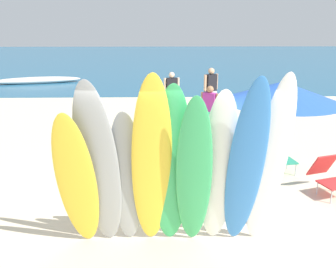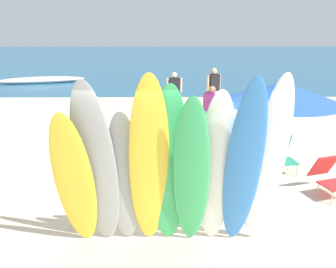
{
  "view_description": "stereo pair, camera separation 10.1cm",
  "coord_description": "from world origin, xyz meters",
  "px_view_note": "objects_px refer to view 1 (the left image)",
  "views": [
    {
      "loc": [
        -0.17,
        -5.14,
        3.23
      ],
      "look_at": [
        0.0,
        1.5,
        1.17
      ],
      "focal_mm": 37.66,
      "sensor_mm": 36.0,
      "label": 1
    },
    {
      "loc": [
        -0.07,
        -5.14,
        3.23
      ],
      "look_at": [
        0.0,
        1.5,
        1.17
      ],
      "focal_mm": 37.66,
      "sensor_mm": 36.0,
      "label": 2
    }
  ],
  "objects_px": {
    "beach_chair_blue": "(328,174)",
    "distant_boat": "(37,80)",
    "surfboard_white_6": "(218,174)",
    "surfboard_white_8": "(269,168)",
    "surfboard_grey_1": "(99,171)",
    "surfboard_blue_7": "(245,171)",
    "beachgoer_strolling": "(211,88)",
    "beachgoer_midbeach": "(172,90)",
    "surfboard_yellow_0": "(77,185)",
    "surfboard_grey_2": "(127,182)",
    "surfboard_yellow_3": "(152,169)",
    "surfboard_green_4": "(171,172)",
    "surfboard_green_5": "(194,178)",
    "beach_chair_red": "(281,153)",
    "surfboard_rack": "(170,197)",
    "beachgoer_near_rack": "(171,124)",
    "beachgoer_by_water": "(210,108)",
    "beach_umbrella": "(282,92)"
  },
  "relations": [
    {
      "from": "beachgoer_strolling",
      "to": "surfboard_yellow_3",
      "type": "bearing_deg",
      "value": -136.21
    },
    {
      "from": "surfboard_rack",
      "to": "beach_umbrella",
      "type": "relative_size",
      "value": 1.36
    },
    {
      "from": "surfboard_grey_1",
      "to": "surfboard_white_6",
      "type": "bearing_deg",
      "value": 3.98
    },
    {
      "from": "surfboard_white_6",
      "to": "beach_umbrella",
      "type": "height_order",
      "value": "surfboard_white_6"
    },
    {
      "from": "surfboard_grey_2",
      "to": "surfboard_yellow_0",
      "type": "bearing_deg",
      "value": -170.82
    },
    {
      "from": "surfboard_green_4",
      "to": "surfboard_green_5",
      "type": "relative_size",
      "value": 1.03
    },
    {
      "from": "beachgoer_strolling",
      "to": "beach_chair_blue",
      "type": "bearing_deg",
      "value": -111.28
    },
    {
      "from": "beach_chair_red",
      "to": "surfboard_yellow_0",
      "type": "bearing_deg",
      "value": -150.66
    },
    {
      "from": "surfboard_yellow_0",
      "to": "surfboard_grey_2",
      "type": "xyz_separation_m",
      "value": [
        0.66,
        0.13,
        -0.02
      ]
    },
    {
      "from": "surfboard_yellow_3",
      "to": "surfboard_grey_2",
      "type": "bearing_deg",
      "value": 152.37
    },
    {
      "from": "beach_chair_blue",
      "to": "distant_boat",
      "type": "distance_m",
      "value": 17.52
    },
    {
      "from": "surfboard_green_5",
      "to": "beach_chair_red",
      "type": "bearing_deg",
      "value": 58.25
    },
    {
      "from": "surfboard_grey_2",
      "to": "beach_chair_red",
      "type": "height_order",
      "value": "surfboard_grey_2"
    },
    {
      "from": "surfboard_grey_1",
      "to": "beachgoer_near_rack",
      "type": "bearing_deg",
      "value": 78.85
    },
    {
      "from": "surfboard_grey_1",
      "to": "distant_boat",
      "type": "height_order",
      "value": "surfboard_grey_1"
    },
    {
      "from": "beach_chair_red",
      "to": "beach_chair_blue",
      "type": "height_order",
      "value": "beach_chair_red"
    },
    {
      "from": "surfboard_green_5",
      "to": "beach_chair_blue",
      "type": "relative_size",
      "value": 3.1
    },
    {
      "from": "distant_boat",
      "to": "surfboard_yellow_3",
      "type": "bearing_deg",
      "value": -66.66
    },
    {
      "from": "surfboard_green_5",
      "to": "surfboard_white_6",
      "type": "distance_m",
      "value": 0.35
    },
    {
      "from": "beachgoer_near_rack",
      "to": "surfboard_rack",
      "type": "bearing_deg",
      "value": 76.61
    },
    {
      "from": "surfboard_rack",
      "to": "beachgoer_midbeach",
      "type": "xyz_separation_m",
      "value": [
        0.3,
        7.9,
        0.35
      ]
    },
    {
      "from": "surfboard_yellow_3",
      "to": "surfboard_white_8",
      "type": "relative_size",
      "value": 1.01
    },
    {
      "from": "surfboard_green_5",
      "to": "beachgoer_near_rack",
      "type": "xyz_separation_m",
      "value": [
        -0.17,
        4.1,
        -0.39
      ]
    },
    {
      "from": "surfboard_grey_1",
      "to": "surfboard_blue_7",
      "type": "relative_size",
      "value": 0.95
    },
    {
      "from": "surfboard_white_8",
      "to": "distant_boat",
      "type": "relative_size",
      "value": 0.57
    },
    {
      "from": "beachgoer_strolling",
      "to": "surfboard_white_6",
      "type": "bearing_deg",
      "value": -130.4
    },
    {
      "from": "surfboard_grey_2",
      "to": "beach_umbrella",
      "type": "xyz_separation_m",
      "value": [
        2.72,
        1.82,
        0.93
      ]
    },
    {
      "from": "surfboard_blue_7",
      "to": "distant_boat",
      "type": "relative_size",
      "value": 0.58
    },
    {
      "from": "surfboard_blue_7",
      "to": "surfboard_white_6",
      "type": "bearing_deg",
      "value": 161.54
    },
    {
      "from": "surfboard_yellow_0",
      "to": "beachgoer_midbeach",
      "type": "height_order",
      "value": "surfboard_yellow_0"
    },
    {
      "from": "surfboard_grey_2",
      "to": "surfboard_white_8",
      "type": "distance_m",
      "value": 1.98
    },
    {
      "from": "surfboard_white_8",
      "to": "beachgoer_midbeach",
      "type": "distance_m",
      "value": 8.69
    },
    {
      "from": "surfboard_blue_7",
      "to": "beach_umbrella",
      "type": "bearing_deg",
      "value": 64.43
    },
    {
      "from": "surfboard_grey_1",
      "to": "beach_chair_red",
      "type": "relative_size",
      "value": 3.29
    },
    {
      "from": "surfboard_white_6",
      "to": "distant_boat",
      "type": "xyz_separation_m",
      "value": [
        -7.84,
        16.01,
        -1.09
      ]
    },
    {
      "from": "beachgoer_near_rack",
      "to": "distant_boat",
      "type": "bearing_deg",
      "value": -69.85
    },
    {
      "from": "surfboard_green_4",
      "to": "beach_chair_red",
      "type": "relative_size",
      "value": 3.23
    },
    {
      "from": "surfboard_rack",
      "to": "surfboard_white_8",
      "type": "xyz_separation_m",
      "value": [
        1.32,
        -0.72,
        0.81
      ]
    },
    {
      "from": "surfboard_white_6",
      "to": "surfboard_white_8",
      "type": "relative_size",
      "value": 0.93
    },
    {
      "from": "surfboard_blue_7",
      "to": "beachgoer_strolling",
      "type": "height_order",
      "value": "surfboard_blue_7"
    },
    {
      "from": "surfboard_yellow_3",
      "to": "beach_umbrella",
      "type": "relative_size",
      "value": 1.28
    },
    {
      "from": "surfboard_green_4",
      "to": "surfboard_white_8",
      "type": "relative_size",
      "value": 0.95
    },
    {
      "from": "surfboard_blue_7",
      "to": "beachgoer_strolling",
      "type": "bearing_deg",
      "value": 87.75
    },
    {
      "from": "beachgoer_by_water",
      "to": "beach_chair_red",
      "type": "xyz_separation_m",
      "value": [
        1.27,
        -2.69,
        -0.45
      ]
    },
    {
      "from": "surfboard_blue_7",
      "to": "beach_chair_red",
      "type": "relative_size",
      "value": 3.46
    },
    {
      "from": "surfboard_rack",
      "to": "surfboard_green_5",
      "type": "height_order",
      "value": "surfboard_green_5"
    },
    {
      "from": "surfboard_green_5",
      "to": "beach_chair_blue",
      "type": "height_order",
      "value": "surfboard_green_5"
    },
    {
      "from": "surfboard_blue_7",
      "to": "surfboard_green_5",
      "type": "bearing_deg",
      "value": 178.47
    },
    {
      "from": "surfboard_grey_1",
      "to": "beach_umbrella",
      "type": "bearing_deg",
      "value": 36.32
    },
    {
      "from": "beachgoer_near_rack",
      "to": "surfboard_grey_2",
      "type": "bearing_deg",
      "value": 67.76
    }
  ]
}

